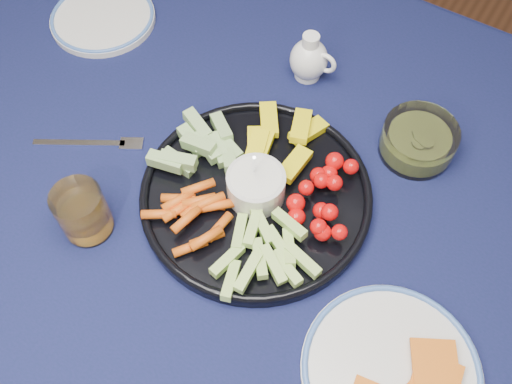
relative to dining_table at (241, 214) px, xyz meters
The scene contains 8 objects.
dining_table is the anchor object (origin of this frame).
crudite_platter 0.11m from the dining_table, 12.33° to the right, with size 0.34×0.34×0.11m.
creamer_pitcher 0.28m from the dining_table, 95.06° to the left, with size 0.08×0.06×0.09m.
pickle_bowl 0.30m from the dining_table, 45.31° to the left, with size 0.11×0.11×0.05m.
cheese_plate 0.35m from the dining_table, 23.34° to the right, with size 0.23×0.23×0.03m.
juice_tumbler 0.26m from the dining_table, 130.30° to the right, with size 0.07×0.07×0.08m.
fork_left 0.25m from the dining_table, 167.23° to the right, with size 0.16×0.10×0.00m.
side_plate_extra 0.45m from the dining_table, 157.32° to the left, with size 0.19×0.19×0.02m.
Camera 1 is at (0.26, -0.38, 1.47)m, focal length 40.00 mm.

